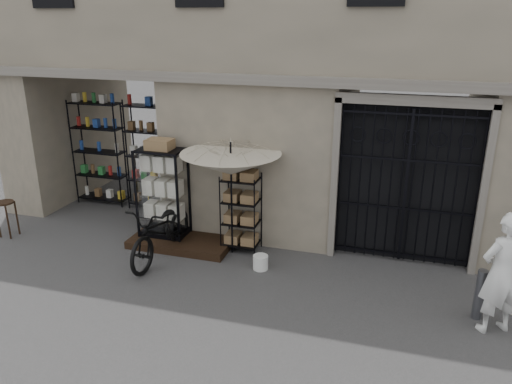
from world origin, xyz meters
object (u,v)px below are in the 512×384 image
(display_cabinet, at_px, (163,197))
(bicycle, at_px, (164,257))
(wire_rack, at_px, (241,214))
(shopkeeper, at_px, (491,329))
(steel_bollard, at_px, (480,294))
(wooden_stool, at_px, (7,218))
(market_umbrella, at_px, (231,158))
(white_bucket, at_px, (261,262))

(display_cabinet, distance_m, bicycle, 1.21)
(display_cabinet, xyz_separation_m, bicycle, (0.30, -0.69, -0.94))
(wire_rack, relative_size, shopkeeper, 0.83)
(bicycle, distance_m, steel_bollard, 5.47)
(bicycle, xyz_separation_m, shopkeeper, (5.61, -0.71, 0.00))
(display_cabinet, distance_m, wooden_stool, 3.33)
(wire_rack, height_order, market_umbrella, market_umbrella)
(wire_rack, relative_size, wooden_stool, 2.04)
(wire_rack, distance_m, white_bucket, 1.07)
(display_cabinet, xyz_separation_m, market_umbrella, (1.48, -0.11, 0.95))
(bicycle, height_order, shopkeeper, bicycle)
(steel_bollard, bearing_deg, bicycle, 175.25)
(steel_bollard, bearing_deg, white_bucket, 171.22)
(wire_rack, distance_m, market_umbrella, 1.16)
(shopkeeper, bearing_deg, bicycle, -37.00)
(display_cabinet, xyz_separation_m, steel_bollard, (5.74, -1.14, -0.54))
(market_umbrella, bearing_deg, shopkeeper, -16.14)
(wire_rack, xyz_separation_m, market_umbrella, (-0.13, -0.17, 1.14))
(white_bucket, relative_size, wooden_stool, 0.36)
(market_umbrella, bearing_deg, steel_bollard, -13.57)
(bicycle, relative_size, steel_bollard, 2.62)
(bicycle, bearing_deg, wooden_stool, -177.46)
(white_bucket, bearing_deg, shopkeeper, -12.17)
(wire_rack, bearing_deg, wooden_stool, 177.17)
(display_cabinet, bearing_deg, bicycle, -51.73)
(white_bucket, bearing_deg, bicycle, -177.04)
(shopkeeper, bearing_deg, wire_rack, -48.44)
(wire_rack, distance_m, wooden_stool, 4.89)
(wire_rack, height_order, shopkeeper, wire_rack)
(wire_rack, relative_size, bicycle, 0.73)
(display_cabinet, xyz_separation_m, white_bucket, (2.18, -0.59, -0.81))
(display_cabinet, xyz_separation_m, wooden_stool, (-3.21, -0.70, -0.55))
(market_umbrella, height_order, wooden_stool, market_umbrella)
(wooden_stool, bearing_deg, bicycle, 0.21)
(market_umbrella, bearing_deg, white_bucket, -34.20)
(bicycle, distance_m, shopkeeper, 5.66)
(display_cabinet, relative_size, wooden_stool, 2.54)
(wooden_stool, bearing_deg, shopkeeper, -4.36)
(display_cabinet, relative_size, white_bucket, 7.03)
(display_cabinet, relative_size, wire_rack, 1.24)
(wire_rack, height_order, white_bucket, wire_rack)
(white_bucket, relative_size, bicycle, 0.13)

